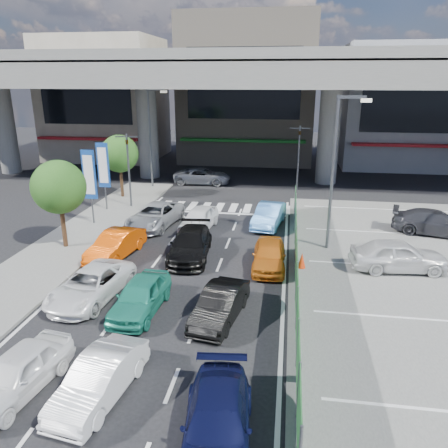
% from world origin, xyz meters
% --- Properties ---
extents(ground, '(120.00, 120.00, 0.00)m').
position_xyz_m(ground, '(0.00, 0.00, 0.00)').
color(ground, black).
rests_on(ground, ground).
extents(parking_lot, '(12.00, 28.00, 0.06)m').
position_xyz_m(parking_lot, '(11.00, 2.00, 0.03)').
color(parking_lot, '#5C5C59').
rests_on(parking_lot, ground).
extents(sidewalk_left, '(4.00, 30.00, 0.12)m').
position_xyz_m(sidewalk_left, '(-7.00, 4.00, 0.06)').
color(sidewalk_left, '#5C5C59').
rests_on(sidewalk_left, ground).
extents(fence_run, '(0.16, 22.00, 1.80)m').
position_xyz_m(fence_run, '(5.30, 1.00, 0.90)').
color(fence_run, '#1C5425').
rests_on(fence_run, ground).
extents(expressway, '(64.00, 14.00, 10.75)m').
position_xyz_m(expressway, '(0.00, 22.00, 8.76)').
color(expressway, slate).
rests_on(expressway, ground).
extents(building_west, '(12.00, 10.90, 13.00)m').
position_xyz_m(building_west, '(-16.00, 31.97, 6.49)').
color(building_west, gray).
rests_on(building_west, ground).
extents(building_center, '(14.00, 10.90, 15.00)m').
position_xyz_m(building_center, '(0.00, 32.97, 7.49)').
color(building_center, gray).
rests_on(building_center, ground).
extents(building_east, '(12.00, 10.90, 12.00)m').
position_xyz_m(building_east, '(16.00, 31.97, 5.99)').
color(building_east, gray).
rests_on(building_east, ground).
extents(traffic_light_left, '(1.60, 1.24, 5.20)m').
position_xyz_m(traffic_light_left, '(-6.20, 12.00, 3.94)').
color(traffic_light_left, '#595B60').
rests_on(traffic_light_left, ground).
extents(traffic_light_right, '(1.60, 1.24, 5.20)m').
position_xyz_m(traffic_light_right, '(5.50, 19.00, 3.94)').
color(traffic_light_right, '#595B60').
rests_on(traffic_light_right, ground).
extents(street_lamp_right, '(1.65, 0.22, 8.00)m').
position_xyz_m(street_lamp_right, '(7.17, 6.00, 4.77)').
color(street_lamp_right, '#595B60').
rests_on(street_lamp_right, ground).
extents(street_lamp_left, '(1.65, 0.22, 8.00)m').
position_xyz_m(street_lamp_left, '(-6.33, 18.00, 4.77)').
color(street_lamp_left, '#595B60').
rests_on(street_lamp_left, ground).
extents(signboard_near, '(0.80, 0.14, 4.70)m').
position_xyz_m(signboard_near, '(-7.20, 7.99, 3.06)').
color(signboard_near, '#595B60').
rests_on(signboard_near, ground).
extents(signboard_far, '(0.80, 0.14, 4.70)m').
position_xyz_m(signboard_far, '(-7.60, 10.99, 3.06)').
color(signboard_far, '#595B60').
rests_on(signboard_far, ground).
extents(tree_near, '(2.80, 2.80, 4.80)m').
position_xyz_m(tree_near, '(-7.00, 4.00, 3.39)').
color(tree_near, '#382314').
rests_on(tree_near, ground).
extents(tree_far, '(2.80, 2.80, 4.80)m').
position_xyz_m(tree_far, '(-7.80, 14.50, 3.39)').
color(tree_far, '#382314').
rests_on(tree_far, ground).
extents(van_white_back_left, '(2.12, 4.01, 1.30)m').
position_xyz_m(van_white_back_left, '(-2.76, -6.92, 0.65)').
color(van_white_back_left, white).
rests_on(van_white_back_left, ground).
extents(hatch_white_back_mid, '(1.87, 3.94, 1.25)m').
position_xyz_m(hatch_white_back_mid, '(-0.30, -6.79, 0.62)').
color(hatch_white_back_mid, white).
rests_on(hatch_white_back_mid, ground).
extents(minivan_navy_back, '(2.14, 4.42, 1.24)m').
position_xyz_m(minivan_navy_back, '(3.31, -7.96, 0.62)').
color(minivan_navy_back, black).
rests_on(minivan_navy_back, ground).
extents(sedan_white_mid_left, '(2.73, 4.83, 1.27)m').
position_xyz_m(sedan_white_mid_left, '(-3.12, -1.20, 0.64)').
color(sedan_white_mid_left, white).
rests_on(sedan_white_mid_left, ground).
extents(taxi_teal_mid, '(1.75, 4.00, 1.34)m').
position_xyz_m(taxi_teal_mid, '(-0.75, -1.91, 0.67)').
color(taxi_teal_mid, '#238D74').
rests_on(taxi_teal_mid, ground).
extents(hatch_black_mid_right, '(1.96, 3.98, 1.25)m').
position_xyz_m(hatch_black_mid_right, '(2.44, -2.05, 0.63)').
color(hatch_black_mid_right, black).
rests_on(hatch_black_mid_right, ground).
extents(taxi_orange_left, '(2.06, 4.26, 1.35)m').
position_xyz_m(taxi_orange_left, '(-3.81, 3.24, 0.67)').
color(taxi_orange_left, '#DD4803').
rests_on(taxi_orange_left, ground).
extents(sedan_black_mid, '(2.32, 4.90, 1.38)m').
position_xyz_m(sedan_black_mid, '(-0.04, 3.79, 0.69)').
color(sedan_black_mid, black).
rests_on(sedan_black_mid, ground).
extents(taxi_orange_right, '(1.65, 3.93, 1.33)m').
position_xyz_m(taxi_orange_right, '(4.02, 3.05, 0.66)').
color(taxi_orange_right, '#C76717').
rests_on(taxi_orange_right, ground).
extents(wagon_silver_front_left, '(2.97, 5.24, 1.38)m').
position_xyz_m(wagon_silver_front_left, '(-3.29, 8.28, 0.69)').
color(wagon_silver_front_left, '#9FA1A6').
rests_on(wagon_silver_front_left, ground).
extents(sedan_white_front_mid, '(2.09, 4.15, 1.36)m').
position_xyz_m(sedan_white_front_mid, '(-0.48, 8.10, 0.68)').
color(sedan_white_front_mid, white).
rests_on(sedan_white_front_mid, ground).
extents(kei_truck_front_right, '(2.09, 4.36, 1.38)m').
position_xyz_m(kei_truck_front_right, '(3.70, 9.40, 0.69)').
color(kei_truck_front_right, '#549AED').
rests_on(kei_truck_front_right, ground).
extents(crossing_wagon_silver, '(4.97, 2.44, 1.36)m').
position_xyz_m(crossing_wagon_silver, '(-2.62, 19.99, 0.68)').
color(crossing_wagon_silver, gray).
rests_on(crossing_wagon_silver, ground).
extents(parked_sedan_white, '(4.57, 2.17, 1.51)m').
position_xyz_m(parked_sedan_white, '(10.09, 3.56, 0.81)').
color(parked_sedan_white, silver).
rests_on(parked_sedan_white, parking_lot).
extents(parked_sedan_dgrey, '(5.16, 3.12, 1.40)m').
position_xyz_m(parked_sedan_dgrey, '(13.40, 9.17, 0.76)').
color(parked_sedan_dgrey, '#303036').
rests_on(parked_sedan_dgrey, parking_lot).
extents(traffic_cone, '(0.41, 0.41, 0.75)m').
position_xyz_m(traffic_cone, '(5.60, 3.16, 0.43)').
color(traffic_cone, red).
rests_on(traffic_cone, parking_lot).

